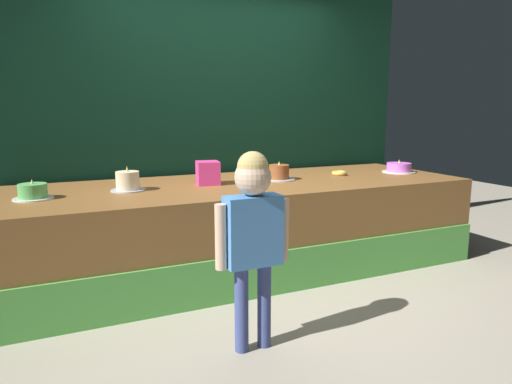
# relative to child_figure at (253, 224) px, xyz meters

# --- Properties ---
(ground_plane) EXTENTS (12.00, 12.00, 0.00)m
(ground_plane) POSITION_rel_child_figure_xyz_m (0.52, 0.64, -0.74)
(ground_plane) COLOR #ADA38E
(stage_platform) EXTENTS (3.88, 1.35, 0.75)m
(stage_platform) POSITION_rel_child_figure_xyz_m (0.52, 1.31, -0.37)
(stage_platform) COLOR brown
(stage_platform) RESTS_ON ground_plane
(curtain_backdrop) EXTENTS (4.21, 0.08, 2.77)m
(curtain_backdrop) POSITION_rel_child_figure_xyz_m (0.52, 2.08, 0.64)
(curtain_backdrop) COLOR black
(curtain_backdrop) RESTS_ON ground_plane
(child_figure) EXTENTS (0.44, 0.20, 1.15)m
(child_figure) POSITION_rel_child_figure_xyz_m (0.00, 0.00, 0.00)
(child_figure) COLOR #3F4C8C
(child_figure) RESTS_ON ground_plane
(pink_box) EXTENTS (0.21, 0.21, 0.19)m
(pink_box) POSITION_rel_child_figure_xyz_m (0.19, 1.35, 0.11)
(pink_box) COLOR #EB3B8E
(pink_box) RESTS_ON stage_platform
(donut) EXTENTS (0.14, 0.14, 0.04)m
(donut) POSITION_rel_child_figure_xyz_m (1.51, 1.35, 0.03)
(donut) COLOR #F2BF4C
(donut) RESTS_ON stage_platform
(cake_far_left) EXTENTS (0.27, 0.27, 0.14)m
(cake_far_left) POSITION_rel_child_figure_xyz_m (-1.13, 1.25, 0.06)
(cake_far_left) COLOR white
(cake_far_left) RESTS_ON stage_platform
(cake_center_left) EXTENTS (0.26, 0.26, 0.19)m
(cake_center_left) POSITION_rel_child_figure_xyz_m (-0.47, 1.32, 0.08)
(cake_center_left) COLOR silver
(cake_center_left) RESTS_ON stage_platform
(cake_center_right) EXTENTS (0.29, 0.29, 0.17)m
(cake_center_right) POSITION_rel_child_figure_xyz_m (0.85, 1.33, 0.07)
(cake_center_right) COLOR silver
(cake_center_right) RESTS_ON stage_platform
(cake_far_right) EXTENTS (0.32, 0.32, 0.13)m
(cake_far_right) POSITION_rel_child_figure_xyz_m (2.17, 1.28, 0.05)
(cake_far_right) COLOR white
(cake_far_right) RESTS_ON stage_platform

